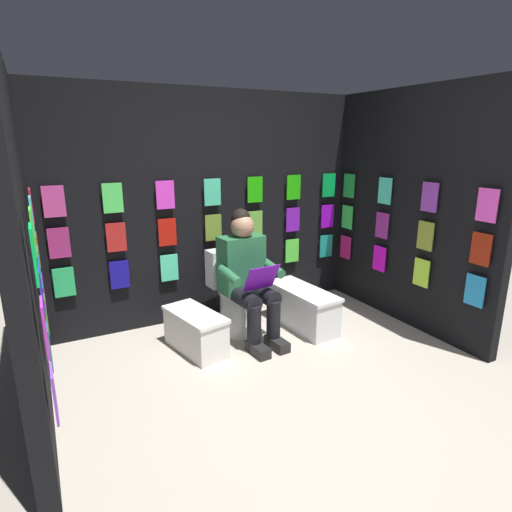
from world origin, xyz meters
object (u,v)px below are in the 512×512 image
(toilet, at_px, (236,297))
(person_reading, at_px, (248,276))
(comic_longbox_far, at_px, (302,308))
(comic_longbox_near, at_px, (196,331))

(toilet, height_order, person_reading, person_reading)
(toilet, relative_size, comic_longbox_far, 0.92)
(person_reading, xyz_separation_m, comic_longbox_near, (0.52, 0.01, -0.42))
(toilet, distance_m, comic_longbox_far, 0.66)
(toilet, height_order, comic_longbox_far, toilet)
(toilet, xyz_separation_m, comic_longbox_near, (0.50, 0.23, -0.15))
(comic_longbox_far, bearing_deg, person_reading, -6.85)
(person_reading, height_order, comic_longbox_far, person_reading)
(person_reading, relative_size, comic_longbox_far, 1.42)
(person_reading, bearing_deg, toilet, -90.62)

